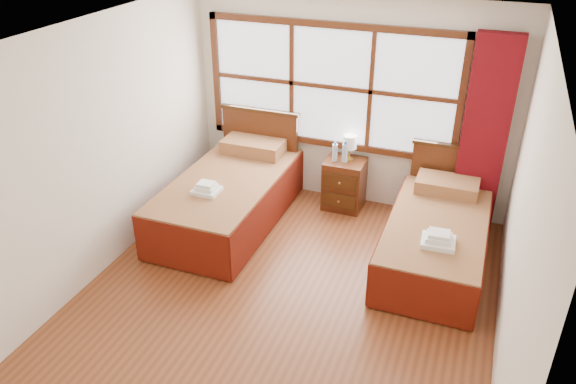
% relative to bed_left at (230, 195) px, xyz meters
% --- Properties ---
extents(floor, '(4.50, 4.50, 0.00)m').
position_rel_bed_left_xyz_m(floor, '(1.17, -1.20, -0.34)').
color(floor, brown).
rests_on(floor, ground).
extents(ceiling, '(4.50, 4.50, 0.00)m').
position_rel_bed_left_xyz_m(ceiling, '(1.17, -1.20, 2.26)').
color(ceiling, white).
rests_on(ceiling, wall_back).
extents(wall_back, '(4.00, 0.00, 4.00)m').
position_rel_bed_left_xyz_m(wall_back, '(1.17, 1.05, 0.96)').
color(wall_back, silver).
rests_on(wall_back, floor).
extents(wall_left, '(0.00, 4.50, 4.50)m').
position_rel_bed_left_xyz_m(wall_left, '(-0.83, -1.20, 0.96)').
color(wall_left, silver).
rests_on(wall_left, floor).
extents(wall_right, '(0.00, 4.50, 4.50)m').
position_rel_bed_left_xyz_m(wall_right, '(3.17, -1.20, 0.96)').
color(wall_right, silver).
rests_on(wall_right, floor).
extents(window, '(3.16, 0.06, 1.56)m').
position_rel_bed_left_xyz_m(window, '(0.92, 1.02, 1.16)').
color(window, white).
rests_on(window, wall_back).
extents(curtain, '(0.50, 0.16, 2.30)m').
position_rel_bed_left_xyz_m(curtain, '(2.77, 0.91, 0.83)').
color(curtain, maroon).
rests_on(curtain, wall_back).
extents(bed_left, '(1.15, 2.23, 1.12)m').
position_rel_bed_left_xyz_m(bed_left, '(0.00, 0.00, 0.00)').
color(bed_left, '#3B200C').
rests_on(bed_left, floor).
extents(bed_right, '(1.03, 2.05, 1.00)m').
position_rel_bed_left_xyz_m(bed_right, '(2.47, 0.00, -0.04)').
color(bed_right, '#3B200C').
rests_on(bed_right, floor).
extents(nightstand, '(0.49, 0.48, 0.65)m').
position_rel_bed_left_xyz_m(nightstand, '(1.21, 0.80, -0.02)').
color(nightstand, '#4D2410').
rests_on(nightstand, floor).
extents(towels_left, '(0.30, 0.26, 0.12)m').
position_rel_bed_left_xyz_m(towels_left, '(-0.06, -0.46, 0.31)').
color(towels_left, white).
rests_on(towels_left, bed_left).
extents(towels_right, '(0.35, 0.31, 0.14)m').
position_rel_bed_left_xyz_m(towels_right, '(2.52, -0.50, 0.25)').
color(towels_right, white).
rests_on(towels_right, bed_right).
extents(lamp, '(0.17, 0.17, 0.32)m').
position_rel_bed_left_xyz_m(lamp, '(1.24, 0.85, 0.53)').
color(lamp, gold).
rests_on(lamp, nightstand).
extents(bottle_near, '(0.07, 0.07, 0.25)m').
position_rel_bed_left_xyz_m(bottle_near, '(1.08, 0.76, 0.42)').
color(bottle_near, silver).
rests_on(bottle_near, nightstand).
extents(bottle_far, '(0.07, 0.07, 0.27)m').
position_rel_bed_left_xyz_m(bottle_far, '(1.21, 0.77, 0.43)').
color(bottle_far, silver).
rests_on(bottle_far, nightstand).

